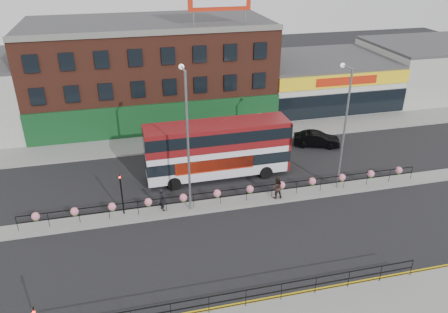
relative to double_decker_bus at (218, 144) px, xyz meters
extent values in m
plane|color=black|center=(0.15, -4.44, -2.91)|extent=(120.00, 120.00, 0.00)
cube|color=gray|center=(0.15, 7.56, -2.84)|extent=(60.00, 4.00, 0.15)
cube|color=gray|center=(0.15, -4.44, -2.84)|extent=(60.00, 1.60, 0.15)
cube|color=gold|center=(0.15, -14.14, -2.90)|extent=(60.00, 0.10, 0.01)
cube|color=gold|center=(0.15, -14.32, -2.90)|extent=(60.00, 0.10, 0.01)
cube|color=brown|center=(-3.85, 15.56, 2.09)|extent=(25.00, 12.00, 10.00)
cube|color=#3F3F42|center=(-3.85, 15.56, 7.24)|extent=(25.00, 12.00, 0.30)
cube|color=#11401C|center=(-3.85, 9.48, -1.21)|extent=(25.00, 0.25, 3.40)
cube|color=silver|center=(16.15, 15.56, -0.41)|extent=(15.00, 12.00, 5.00)
cube|color=#3F3F42|center=(16.15, 15.56, 2.24)|extent=(15.00, 12.00, 0.30)
cube|color=yellow|center=(16.15, 9.48, 1.39)|extent=(15.00, 0.25, 1.40)
cube|color=red|center=(16.15, 9.36, 1.39)|extent=(7.00, 0.10, 0.90)
cube|color=black|center=(16.15, 9.48, -1.31)|extent=(15.00, 0.25, 2.60)
cube|color=#A7A7A2|center=(30.90, 15.56, 0.09)|extent=(14.50, 12.00, 6.00)
cube|color=#3F3F42|center=(30.90, 15.56, 3.24)|extent=(14.50, 12.00, 0.30)
cylinder|color=gray|center=(0.15, 10.56, 8.09)|extent=(0.12, 0.12, 1.40)
cylinder|color=gray|center=(5.15, 10.56, 8.09)|extent=(0.12, 0.12, 1.40)
cube|color=black|center=(0.15, -4.44, -1.66)|extent=(30.00, 0.05, 0.05)
cube|color=black|center=(0.15, -4.44, -2.16)|extent=(30.00, 0.05, 0.05)
cylinder|color=black|center=(-14.85, -4.44, -2.21)|extent=(0.04, 0.04, 1.10)
cylinder|color=black|center=(-12.85, -4.44, -2.21)|extent=(0.04, 0.04, 1.10)
cylinder|color=black|center=(-10.85, -4.44, -2.21)|extent=(0.04, 0.04, 1.10)
cylinder|color=black|center=(-8.85, -4.44, -2.21)|extent=(0.04, 0.04, 1.10)
cylinder|color=black|center=(-6.85, -4.44, -2.21)|extent=(0.04, 0.04, 1.10)
cylinder|color=black|center=(-4.85, -4.44, -2.21)|extent=(0.04, 0.04, 1.10)
cylinder|color=black|center=(-2.85, -4.44, -2.21)|extent=(0.04, 0.04, 1.10)
cylinder|color=black|center=(-0.85, -4.44, -2.21)|extent=(0.04, 0.04, 1.10)
cylinder|color=black|center=(1.15, -4.44, -2.21)|extent=(0.04, 0.04, 1.10)
cylinder|color=black|center=(3.15, -4.44, -2.21)|extent=(0.04, 0.04, 1.10)
cylinder|color=black|center=(5.15, -4.44, -2.21)|extent=(0.04, 0.04, 1.10)
cylinder|color=black|center=(7.15, -4.44, -2.21)|extent=(0.04, 0.04, 1.10)
cylinder|color=black|center=(9.15, -4.44, -2.21)|extent=(0.04, 0.04, 1.10)
cylinder|color=black|center=(11.15, -4.44, -2.21)|extent=(0.04, 0.04, 1.10)
cylinder|color=black|center=(13.15, -4.44, -2.21)|extent=(0.04, 0.04, 1.10)
cylinder|color=black|center=(15.15, -4.44, -2.21)|extent=(0.04, 0.04, 1.10)
sphere|color=pink|center=(-13.60, -4.44, -1.81)|extent=(0.56, 0.56, 0.56)
sphere|color=#215116|center=(-13.60, -4.44, -2.04)|extent=(0.36, 0.36, 0.36)
sphere|color=pink|center=(-11.10, -4.44, -1.81)|extent=(0.56, 0.56, 0.56)
sphere|color=#215116|center=(-11.10, -4.44, -2.04)|extent=(0.36, 0.36, 0.36)
sphere|color=pink|center=(-8.60, -4.44, -1.81)|extent=(0.56, 0.56, 0.56)
sphere|color=#215116|center=(-8.60, -4.44, -2.04)|extent=(0.36, 0.36, 0.36)
sphere|color=pink|center=(-6.10, -4.44, -1.81)|extent=(0.56, 0.56, 0.56)
sphere|color=#215116|center=(-6.10, -4.44, -2.04)|extent=(0.36, 0.36, 0.36)
sphere|color=pink|center=(-3.60, -4.44, -1.81)|extent=(0.56, 0.56, 0.56)
sphere|color=#215116|center=(-3.60, -4.44, -2.04)|extent=(0.36, 0.36, 0.36)
sphere|color=pink|center=(-1.10, -4.44, -1.81)|extent=(0.56, 0.56, 0.56)
sphere|color=#215116|center=(-1.10, -4.44, -2.04)|extent=(0.36, 0.36, 0.36)
sphere|color=pink|center=(1.40, -4.44, -1.81)|extent=(0.56, 0.56, 0.56)
sphere|color=#215116|center=(1.40, -4.44, -2.04)|extent=(0.36, 0.36, 0.36)
sphere|color=pink|center=(3.90, -4.44, -1.81)|extent=(0.56, 0.56, 0.56)
sphere|color=#215116|center=(3.90, -4.44, -2.04)|extent=(0.36, 0.36, 0.36)
sphere|color=pink|center=(6.40, -4.44, -1.81)|extent=(0.56, 0.56, 0.56)
sphere|color=#215116|center=(6.40, -4.44, -2.04)|extent=(0.36, 0.36, 0.36)
sphere|color=pink|center=(8.90, -4.44, -1.81)|extent=(0.56, 0.56, 0.56)
sphere|color=#215116|center=(8.90, -4.44, -2.04)|extent=(0.36, 0.36, 0.36)
sphere|color=pink|center=(11.40, -4.44, -1.81)|extent=(0.56, 0.56, 0.56)
sphere|color=#215116|center=(11.40, -4.44, -2.04)|extent=(0.36, 0.36, 0.36)
sphere|color=pink|center=(13.90, -4.44, -1.81)|extent=(0.56, 0.56, 0.56)
sphere|color=#215116|center=(13.90, -4.44, -2.04)|extent=(0.36, 0.36, 0.36)
cube|color=black|center=(-1.85, -14.54, -1.66)|extent=(20.00, 0.05, 0.05)
cube|color=black|center=(-1.85, -14.54, -2.16)|extent=(20.00, 0.05, 0.05)
cylinder|color=black|center=(-5.85, -14.54, -2.21)|extent=(0.04, 0.04, 1.10)
cylinder|color=black|center=(-3.85, -14.54, -2.21)|extent=(0.04, 0.04, 1.10)
cylinder|color=black|center=(-1.85, -14.54, -2.21)|extent=(0.04, 0.04, 1.10)
cylinder|color=black|center=(0.15, -14.54, -2.21)|extent=(0.04, 0.04, 1.10)
cylinder|color=black|center=(2.15, -14.54, -2.21)|extent=(0.04, 0.04, 1.10)
cylinder|color=black|center=(4.15, -14.54, -2.21)|extent=(0.04, 0.04, 1.10)
cylinder|color=black|center=(6.15, -14.54, -2.21)|extent=(0.04, 0.04, 1.10)
cylinder|color=black|center=(8.15, -14.54, -2.21)|extent=(0.04, 0.04, 1.10)
cube|color=white|center=(-0.05, 0.00, -0.38)|extent=(11.63, 2.71, 4.22)
cube|color=maroon|center=(-0.05, 0.00, 0.84)|extent=(11.69, 2.77, 1.90)
cube|color=black|center=(-0.05, 0.00, -1.12)|extent=(11.71, 2.79, 0.95)
cube|color=black|center=(-0.05, 0.00, 0.99)|extent=(11.73, 2.81, 0.95)
cube|color=maroon|center=(-0.05, 0.00, 1.76)|extent=(11.63, 2.71, 0.13)
cube|color=maroon|center=(5.70, 0.04, -0.38)|extent=(0.22, 2.70, 4.22)
cube|color=red|center=(-0.57, -1.34, -1.17)|extent=(6.33, 0.08, 1.06)
cylinder|color=black|center=(-3.84, -1.34, -2.38)|extent=(1.06, 0.32, 1.06)
cylinder|color=black|center=(-3.86, 1.30, -2.38)|extent=(1.06, 0.32, 1.06)
cylinder|color=black|center=(3.76, -1.29, -2.38)|extent=(1.06, 0.32, 1.06)
cylinder|color=black|center=(3.74, 1.34, -2.38)|extent=(1.06, 0.32, 1.06)
imported|color=black|center=(10.42, 3.50, -2.20)|extent=(4.35, 5.29, 1.42)
imported|color=black|center=(-5.10, -4.22, -1.88)|extent=(0.94, 0.87, 1.77)
imported|color=black|center=(3.45, -4.61, -1.85)|extent=(0.90, 0.71, 1.82)
cylinder|color=gray|center=(-3.12, -4.59, 2.37)|extent=(0.16, 0.16, 10.26)
cylinder|color=gray|center=(-3.12, -3.82, 7.40)|extent=(0.10, 1.54, 0.10)
sphere|color=silver|center=(-3.12, -3.05, 7.34)|extent=(0.37, 0.37, 0.37)
cylinder|color=gray|center=(8.66, -4.28, 2.02)|extent=(0.15, 0.15, 9.56)
cylinder|color=gray|center=(8.66, -3.56, 6.70)|extent=(0.10, 1.43, 0.10)
sphere|color=silver|center=(8.66, -2.85, 6.65)|extent=(0.34, 0.34, 0.34)
imported|color=black|center=(-11.85, -15.44, 0.44)|extent=(0.15, 0.18, 0.90)
sphere|color=#FF190C|center=(-11.85, -15.56, 0.26)|extent=(0.14, 0.14, 0.14)
cylinder|color=black|center=(-7.85, -4.04, -1.16)|extent=(0.10, 0.10, 3.20)
imported|color=black|center=(-7.85, -4.04, 0.44)|extent=(0.15, 0.18, 0.90)
sphere|color=#FF190C|center=(-7.85, -4.16, 0.26)|extent=(0.14, 0.14, 0.14)
camera|label=1|loc=(-7.08, -31.10, 14.86)|focal=35.00mm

